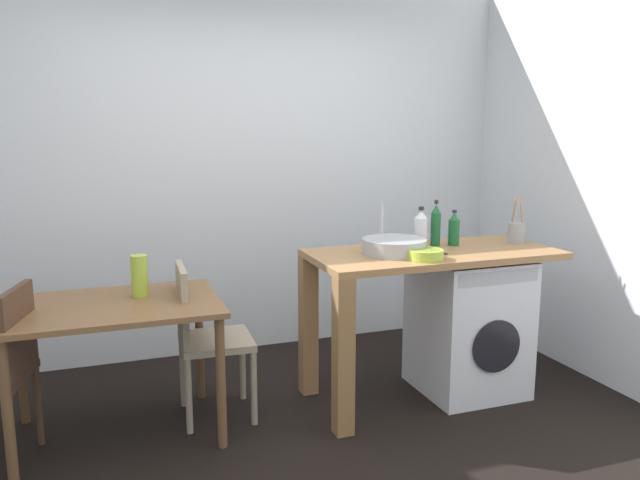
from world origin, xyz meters
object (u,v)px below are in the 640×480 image
Objects in this scene: washing_machine at (468,324)px; vase at (139,276)px; dining_table at (114,321)px; chair_opposite at (203,333)px; mixing_bowl at (425,254)px; bottle_clear_small at (454,229)px; bottle_squat_brown at (436,225)px; utensil_crock at (516,232)px; bottle_tall_green at (421,229)px.

vase is at bearing 173.56° from washing_machine.
chair_opposite is (0.48, 0.05, -0.14)m from dining_table.
mixing_bowl is 1.59m from vase.
dining_table is 0.28m from vase.
bottle_clear_small is (1.58, -0.06, 0.51)m from chair_opposite.
mixing_bowl is (1.20, -0.37, 0.44)m from chair_opposite.
dining_table is 3.85× the size of bottle_squat_brown.
dining_table is 2.50m from utensil_crock.
bottle_tall_green is (1.83, 0.01, 0.39)m from dining_table.
utensil_crock is (0.53, -0.10, -0.06)m from bottle_squat_brown.
bottle_tall_green reaches higher than bottle_clear_small.
utensil_crock is at bearing 17.35° from mixing_bowl.
mixing_bowl is (1.68, -0.32, 0.31)m from dining_table.
chair_opposite is 1.46m from bottle_tall_green.
chair_opposite is at bearing 173.88° from washing_machine.
dining_table is at bearing 179.80° from bottle_clear_small.
bottle_tall_green is at bearing 174.49° from bottle_clear_small.
bottle_clear_small is at bearing 39.68° from mixing_bowl.
utensil_crock is 2.34m from vase.
bottle_squat_brown is at bearing 162.22° from bottle_clear_small.
mixing_bowl is at bearing -114.61° from bottle_tall_green.
washing_machine is 0.67m from utensil_crock.
bottle_squat_brown is 0.55m from utensil_crock.
mixing_bowl is (-0.38, -0.31, -0.07)m from bottle_clear_small.
dining_table is at bearing 176.71° from washing_machine.
utensil_crock is (0.65, -0.08, -0.04)m from bottle_tall_green.
chair_opposite is at bearing 178.33° from bottle_tall_green.
washing_machine is 4.17× the size of mixing_bowl.
mixing_bowl reaches higher than washing_machine.
bottle_squat_brown is (1.95, 0.03, 0.41)m from dining_table.
utensil_crock is (0.80, 0.25, 0.04)m from mixing_bowl.
dining_table is 1.22× the size of chair_opposite.
washing_machine is at bearing -6.44° from vase.
washing_machine is 3.01× the size of bottle_squat_brown.
bottle_clear_small reaches higher than dining_table.
bottle_clear_small is 0.49m from mixing_bowl.
mixing_bowl is 0.89× the size of vase.
bottle_squat_brown is 1.28× the size of bottle_clear_small.
bottle_tall_green is 0.88× the size of bottle_squat_brown.
bottle_tall_green is at bearing 65.39° from mixing_bowl.
bottle_tall_green reaches higher than mixing_bowl.
bottle_tall_green is 1.69m from vase.
chair_opposite is at bearing -8.07° from vase.
mixing_bowl is at bearing -127.40° from bottle_squat_brown.
bottle_tall_green is 0.38m from mixing_bowl.
utensil_crock is (0.37, 0.05, 0.56)m from washing_machine.
bottle_tall_green is at bearing 0.45° from dining_table.
bottle_clear_small is 0.43m from utensil_crock.
utensil_crock reaches higher than mixing_bowl.
dining_table is 1.28× the size of washing_machine.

